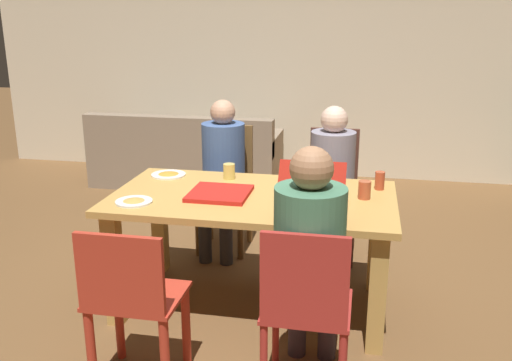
{
  "coord_description": "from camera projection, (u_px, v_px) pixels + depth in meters",
  "views": [
    {
      "loc": [
        0.66,
        -3.22,
        1.82
      ],
      "look_at": [
        0.0,
        0.1,
        0.82
      ],
      "focal_mm": 39.07,
      "sensor_mm": 36.0,
      "label": 1
    }
  ],
  "objects": [
    {
      "name": "ground_plane",
      "position": [
        253.0,
        304.0,
        3.66
      ],
      "size": [
        20.0,
        20.0,
        0.0
      ],
      "primitive_type": "plane",
      "color": "brown"
    },
    {
      "name": "back_wall",
      "position": [
        310.0,
        58.0,
        6.35
      ],
      "size": [
        7.66,
        0.12,
        2.7
      ],
      "primitive_type": "cube",
      "color": "beige",
      "rests_on": "ground"
    },
    {
      "name": "dining_table",
      "position": [
        253.0,
        214.0,
        3.49
      ],
      "size": [
        1.75,
        0.97,
        0.75
      ],
      "color": "tan",
      "rests_on": "ground"
    },
    {
      "name": "chair_0",
      "position": [
        332.0,
        186.0,
        4.33
      ],
      "size": [
        0.4,
        0.41,
        0.99
      ],
      "color": "#532F24",
      "rests_on": "ground"
    },
    {
      "name": "person_0",
      "position": [
        332.0,
        172.0,
        4.14
      ],
      "size": [
        0.33,
        0.55,
        1.19
      ],
      "color": "#31304D",
      "rests_on": "ground"
    },
    {
      "name": "chair_1",
      "position": [
        227.0,
        185.0,
        4.48
      ],
      "size": [
        0.4,
        0.42,
        0.98
      ],
      "color": "brown",
      "rests_on": "ground"
    },
    {
      "name": "person_1",
      "position": [
        222.0,
        165.0,
        4.29
      ],
      "size": [
        0.33,
        0.5,
        1.21
      ],
      "color": "#32333C",
      "rests_on": "ground"
    },
    {
      "name": "chair_2",
      "position": [
        306.0,
        306.0,
        2.58
      ],
      "size": [
        0.41,
        0.4,
        0.93
      ],
      "color": "#AF2D27",
      "rests_on": "ground"
    },
    {
      "name": "person_2",
      "position": [
        310.0,
        251.0,
        2.65
      ],
      "size": [
        0.33,
        0.53,
        1.27
      ],
      "color": "#3F3540",
      "rests_on": "ground"
    },
    {
      "name": "chair_3",
      "position": [
        132.0,
        303.0,
        2.71
      ],
      "size": [
        0.45,
        0.39,
        0.88
      ],
      "color": "#BA3523",
      "rests_on": "ground"
    },
    {
      "name": "pizza_box_0",
      "position": [
        314.0,
        202.0,
        3.17
      ],
      "size": [
        0.36,
        0.56,
        0.32
      ],
      "color": "#AD1D11",
      "rests_on": "dining_table"
    },
    {
      "name": "pizza_box_1",
      "position": [
        220.0,
        193.0,
        3.44
      ],
      "size": [
        0.36,
        0.36,
        0.03
      ],
      "color": "red",
      "rests_on": "dining_table"
    },
    {
      "name": "plate_0",
      "position": [
        169.0,
        174.0,
        3.87
      ],
      "size": [
        0.24,
        0.24,
        0.03
      ],
      "color": "white",
      "rests_on": "dining_table"
    },
    {
      "name": "plate_1",
      "position": [
        134.0,
        201.0,
        3.31
      ],
      "size": [
        0.22,
        0.22,
        0.03
      ],
      "color": "white",
      "rests_on": "dining_table"
    },
    {
      "name": "drinking_glass_0",
      "position": [
        364.0,
        190.0,
        3.37
      ],
      "size": [
        0.08,
        0.08,
        0.11
      ],
      "primitive_type": "cylinder",
      "color": "#B4502F",
      "rests_on": "dining_table"
    },
    {
      "name": "drinking_glass_1",
      "position": [
        380.0,
        181.0,
        3.55
      ],
      "size": [
        0.06,
        0.06,
        0.12
      ],
      "primitive_type": "cylinder",
      "color": "#B84629",
      "rests_on": "dining_table"
    },
    {
      "name": "drinking_glass_2",
      "position": [
        229.0,
        171.0,
        3.78
      ],
      "size": [
        0.08,
        0.08,
        0.1
      ],
      "primitive_type": "cylinder",
      "color": "#E1C960",
      "rests_on": "dining_table"
    },
    {
      "name": "couch",
      "position": [
        186.0,
        159.0,
        6.19
      ],
      "size": [
        2.05,
        0.81,
        0.81
      ],
      "color": "gray",
      "rests_on": "ground"
    }
  ]
}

